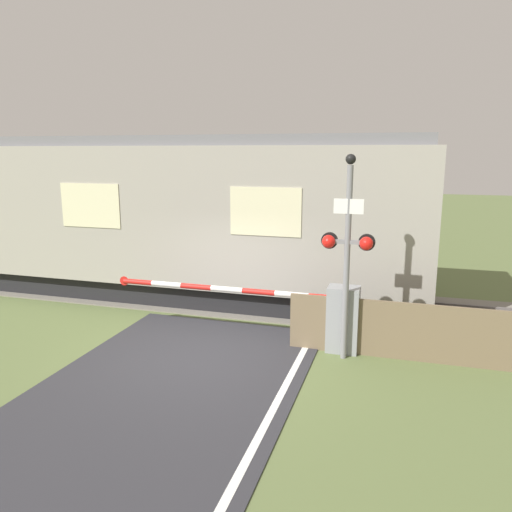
% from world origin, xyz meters
% --- Properties ---
extents(ground_plane, '(80.00, 80.00, 0.00)m').
position_xyz_m(ground_plane, '(0.00, 0.00, 0.00)').
color(ground_plane, '#5B6B3D').
extents(track_bed, '(36.00, 3.20, 0.13)m').
position_xyz_m(track_bed, '(0.00, 3.81, 0.02)').
color(track_bed, slate).
rests_on(track_bed, ground_plane).
extents(train, '(16.05, 3.05, 4.17)m').
position_xyz_m(train, '(-3.75, 3.80, 2.13)').
color(train, black).
rests_on(train, ground_plane).
extents(crossing_barrier, '(5.14, 0.44, 1.29)m').
position_xyz_m(crossing_barrier, '(2.21, 1.08, 0.71)').
color(crossing_barrier, gray).
rests_on(crossing_barrier, ground_plane).
extents(signal_post, '(0.97, 0.26, 3.76)m').
position_xyz_m(signal_post, '(2.62, 0.74, 2.13)').
color(signal_post, gray).
rests_on(signal_post, ground_plane).
extents(roadside_fence, '(4.28, 0.06, 1.10)m').
position_xyz_m(roadside_fence, '(3.69, 0.99, 0.55)').
color(roadside_fence, '#726047').
rests_on(roadside_fence, ground_plane).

